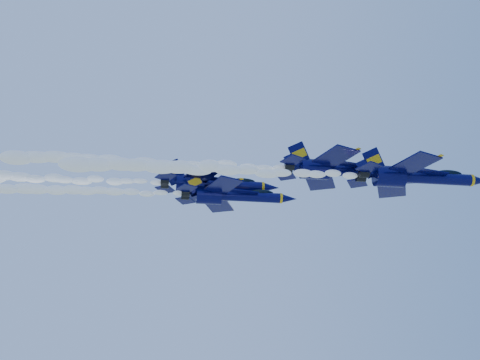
{
  "coord_description": "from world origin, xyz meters",
  "views": [
    {
      "loc": [
        -14.55,
        -76.89,
        119.35
      ],
      "look_at": [
        -4.96,
        0.06,
        153.71
      ],
      "focal_mm": 45.0,
      "sensor_mm": 36.0,
      "label": 1
    }
  ],
  "objects": [
    {
      "name": "smoke_trail_jet_fourth",
      "position": [
        -34.08,
        8.69,
        156.19
      ],
      "size": [
        35.95,
        2.07,
        1.86
      ],
      "primitive_type": "ellipsoid",
      "color": "white"
    },
    {
      "name": "jet_lead",
      "position": [
        16.46,
        -10.03,
        150.87
      ],
      "size": [
        17.67,
        14.49,
        6.57
      ],
      "color": "#06063C"
    },
    {
      "name": "jet_third",
      "position": [
        -5.25,
        7.59,
        154.39
      ],
      "size": [
        17.85,
        14.65,
        6.64
      ],
      "color": "#06063C"
    },
    {
      "name": "smoke_trail_jet_lead",
      "position": [
        -9.07,
        -10.03,
        150.47
      ],
      "size": [
        35.95,
        1.97,
        1.77
      ],
      "primitive_type": "ellipsoid",
      "color": "white"
    },
    {
      "name": "smoke_trail_jet_third",
      "position": [
        -30.85,
        7.59,
        153.98
      ],
      "size": [
        35.95,
        1.99,
        1.79
      ],
      "primitive_type": "ellipsoid",
      "color": "white"
    },
    {
      "name": "smoke_trail_jet_second",
      "position": [
        -17.72,
        -6.02,
        152.83
      ],
      "size": [
        35.95,
        1.97,
        1.77
      ],
      "primitive_type": "ellipsoid",
      "color": "white"
    },
    {
      "name": "jet_fourth",
      "position": [
        -8.17,
        8.69,
        156.61
      ],
      "size": [
        18.57,
        15.23,
        6.9
      ],
      "color": "#06063C"
    },
    {
      "name": "jet_second",
      "position": [
        7.79,
        -6.02,
        153.24
      ],
      "size": [
        17.64,
        14.47,
        6.55
      ],
      "color": "#06063C"
    }
  ]
}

